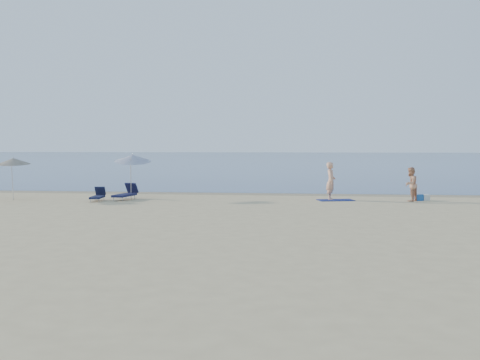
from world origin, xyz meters
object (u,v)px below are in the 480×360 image
object	(u,v)px
person_left	(331,181)
person_right	(411,184)
blue_cooler	(418,197)
umbrella_near	(133,158)

from	to	relation	value
person_left	person_right	xyz separation A→B (m)	(3.91, -0.25, -0.12)
person_left	blue_cooler	xyz separation A→B (m)	(4.34, 0.15, -0.80)
person_left	person_right	size ratio (longest dim) A/B	1.14
person_left	umbrella_near	bearing A→B (deg)	97.15
person_left	blue_cooler	distance (m)	4.41
blue_cooler	umbrella_near	xyz separation A→B (m)	(-14.51, -0.72, 1.95)
person_right	umbrella_near	xyz separation A→B (m)	(-14.09, -0.32, 1.26)
person_left	blue_cooler	world-z (taller)	person_left
umbrella_near	blue_cooler	bearing A→B (deg)	-14.48
person_right	blue_cooler	distance (m)	0.90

